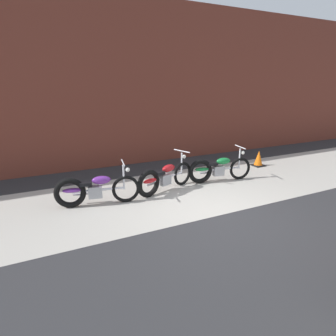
{
  "coord_description": "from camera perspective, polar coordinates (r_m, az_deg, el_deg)",
  "views": [
    {
      "loc": [
        -3.59,
        -4.79,
        2.82
      ],
      "look_at": [
        -0.44,
        1.58,
        0.75
      ],
      "focal_mm": 31.1,
      "sensor_mm": 36.0,
      "label": 1
    }
  ],
  "objects": [
    {
      "name": "traffic_cone",
      "position": [
        10.78,
        17.32,
        1.69
      ],
      "size": [
        0.4,
        0.4,
        0.55
      ],
      "color": "orange",
      "rests_on": "ground"
    },
    {
      "name": "motorcycle_green",
      "position": [
        8.69,
        9.34,
        -0.17
      ],
      "size": [
        1.99,
        0.67,
        1.03
      ],
      "rotation": [
        0.0,
        0.0,
        -0.17
      ],
      "color": "black",
      "rests_on": "ground"
    },
    {
      "name": "ground_plane",
      "position": [
        6.61,
        9.65,
        -9.25
      ],
      "size": [
        80.0,
        80.0,
        0.0
      ],
      "primitive_type": "plane",
      "color": "#2D2D30"
    },
    {
      "name": "sidewalk_slab",
      "position": [
        7.97,
        2.29,
        -4.48
      ],
      "size": [
        36.0,
        3.5,
        0.01
      ],
      "primitive_type": "cube",
      "color": "#B2ADA3",
      "rests_on": "ground"
    },
    {
      "name": "brick_building_wall",
      "position": [
        10.61,
        -6.82,
        15.93
      ],
      "size": [
        36.0,
        0.5,
        5.57
      ],
      "primitive_type": "cube",
      "color": "brown",
      "rests_on": "ground"
    },
    {
      "name": "motorcycle_red",
      "position": [
        7.75,
        -1.13,
        -1.97
      ],
      "size": [
        1.93,
        0.88,
        1.03
      ],
      "rotation": [
        0.0,
        0.0,
        0.34
      ],
      "color": "black",
      "rests_on": "ground"
    },
    {
      "name": "motorcycle_purple",
      "position": [
        7.14,
        -14.72,
        -4.14
      ],
      "size": [
        1.99,
        0.7,
        1.03
      ],
      "rotation": [
        0.0,
        0.0,
        -0.2
      ],
      "color": "black",
      "rests_on": "ground"
    }
  ]
}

